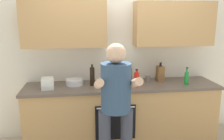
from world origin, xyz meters
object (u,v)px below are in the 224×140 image
(bottle_soda, at_px, (186,78))
(bottle_vinegar, at_px, (130,78))
(cup_stoneware, at_px, (148,78))
(bottle_juice, at_px, (111,83))
(person_standing, at_px, (116,101))
(mixing_bowl, at_px, (74,82))
(potted_herb, at_px, (126,72))
(grocery_bag_produce, at_px, (48,83))
(bottle_hotsauce, at_px, (137,79))
(bottle_soy, at_px, (92,76))
(bottle_oil, at_px, (116,74))
(cup_ceramic, at_px, (115,81))
(knife_block, at_px, (160,74))

(bottle_soda, bearing_deg, bottle_vinegar, 177.43)
(cup_stoneware, bearing_deg, bottle_juice, -152.64)
(person_standing, height_order, bottle_juice, person_standing)
(mixing_bowl, xyz_separation_m, potted_herb, (0.79, 0.07, 0.11))
(potted_herb, bearing_deg, grocery_bag_produce, -169.90)
(bottle_hotsauce, bearing_deg, bottle_vinegar, 161.53)
(bottle_soy, bearing_deg, bottle_oil, 22.81)
(bottle_hotsauce, bearing_deg, potted_herb, 110.97)
(bottle_soda, height_order, cup_stoneware, bottle_soda)
(person_standing, bearing_deg, bottle_hotsauce, 59.94)
(mixing_bowl, bearing_deg, cup_ceramic, -3.92)
(bottle_juice, bearing_deg, bottle_vinegar, 22.00)
(grocery_bag_produce, bearing_deg, bottle_hotsauce, -2.48)
(bottle_vinegar, height_order, bottle_soy, bottle_soy)
(bottle_juice, xyz_separation_m, knife_block, (0.80, 0.31, 0.03))
(bottle_vinegar, relative_size, grocery_bag_produce, 1.42)
(bottle_soda, distance_m, bottle_hotsauce, 0.75)
(bottle_oil, relative_size, knife_block, 1.01)
(bottle_soda, xyz_separation_m, mixing_bowl, (-1.64, 0.19, -0.06))
(cup_ceramic, relative_size, cup_stoneware, 0.94)
(cup_stoneware, bearing_deg, bottle_hotsauce, -135.28)
(person_standing, bearing_deg, bottle_soy, 105.48)
(person_standing, bearing_deg, bottle_oil, 81.55)
(mixing_bowl, height_order, grocery_bag_produce, grocery_bag_produce)
(bottle_vinegar, height_order, cup_stoneware, bottle_vinegar)
(cup_ceramic, distance_m, potted_herb, 0.25)
(cup_stoneware, height_order, knife_block, knife_block)
(knife_block, bearing_deg, bottle_oil, 175.18)
(bottle_juice, bearing_deg, cup_stoneware, 27.36)
(bottle_soy, height_order, grocery_bag_produce, bottle_soy)
(bottle_soy, distance_m, cup_ceramic, 0.35)
(person_standing, bearing_deg, bottle_soda, 30.80)
(bottle_soy, distance_m, knife_block, 1.06)
(potted_herb, bearing_deg, mixing_bowl, -174.64)
(bottle_soda, distance_m, bottle_juice, 1.13)
(bottle_soda, xyz_separation_m, bottle_soy, (-1.38, 0.13, 0.04))
(bottle_soda, bearing_deg, bottle_soy, 174.46)
(bottle_vinegar, bearing_deg, bottle_soda, -2.57)
(potted_herb, bearing_deg, bottle_juice, -129.09)
(grocery_bag_produce, bearing_deg, bottle_oil, 12.94)
(bottle_juice, relative_size, potted_herb, 0.83)
(bottle_soda, bearing_deg, grocery_bag_produce, 178.26)
(bottle_juice, xyz_separation_m, bottle_oil, (0.12, 0.37, 0.03))
(bottle_juice, xyz_separation_m, mixing_bowl, (-0.51, 0.27, -0.05))
(bottle_hotsauce, bearing_deg, grocery_bag_produce, 177.52)
(bottle_hotsauce, bearing_deg, knife_block, 27.97)
(mixing_bowl, bearing_deg, bottle_vinegar, -11.00)
(bottle_oil, distance_m, mixing_bowl, 0.64)
(bottle_hotsauce, distance_m, potted_herb, 0.28)
(bottle_oil, relative_size, bottle_vinegar, 1.00)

